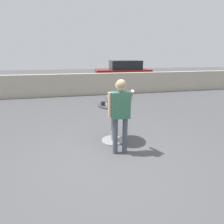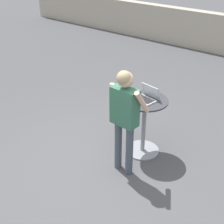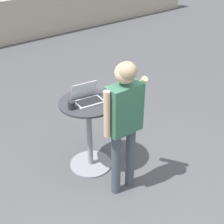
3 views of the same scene
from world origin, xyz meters
The scene contains 7 objects.
ground_plane centered at (0.00, 0.00, 0.00)m, with size 50.00×50.00×0.00m, color #4C4C4F.
pavement_kerb centered at (0.00, 6.54, 0.58)m, with size 17.61×0.35×1.15m.
cafe_table centered at (0.27, 0.89, 0.58)m, with size 0.71×0.71×0.97m.
laptop centered at (0.28, 0.91, 1.02)m, with size 0.37×0.34×0.21m.
coffee_mug centered at (0.03, 0.88, 1.02)m, with size 0.12×0.09×0.09m.
standing_person centered at (0.31, 0.30, 1.05)m, with size 0.54×0.35×1.66m.
parked_car_near_street centered at (2.95, 9.66, 0.88)m, with size 4.02×2.10×1.72m.
Camera 1 is at (-0.59, -3.07, 2.12)m, focal length 28.00 mm.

